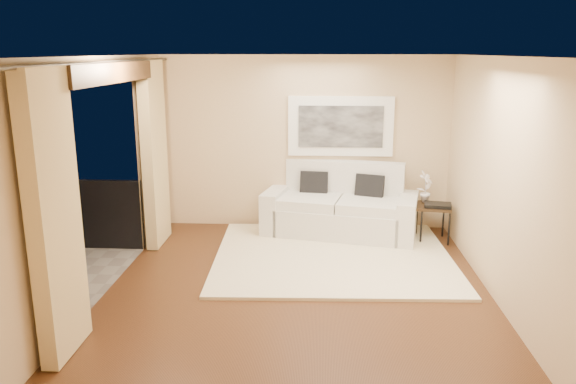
# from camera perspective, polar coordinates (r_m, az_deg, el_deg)

# --- Properties ---
(floor) EXTENTS (5.00, 5.00, 0.00)m
(floor) POSITION_cam_1_polar(r_m,az_deg,el_deg) (6.79, 0.99, -9.77)
(floor) COLOR #4D2C16
(floor) RESTS_ON ground
(room_shell) EXTENTS (5.00, 6.40, 5.00)m
(room_shell) POSITION_cam_1_polar(r_m,az_deg,el_deg) (6.64, -17.99, 11.46)
(room_shell) COLOR white
(room_shell) RESTS_ON ground
(balcony) EXTENTS (1.81, 2.60, 1.17)m
(balcony) POSITION_cam_1_polar(r_m,az_deg,el_deg) (7.60, -24.99, -7.07)
(balcony) COLOR #605B56
(balcony) RESTS_ON ground
(curtains) EXTENTS (0.16, 4.80, 2.64)m
(curtains) POSITION_cam_1_polar(r_m,az_deg,el_deg) (6.78, -17.07, 1.45)
(curtains) COLOR #DCC387
(curtains) RESTS_ON ground
(artwork) EXTENTS (1.62, 0.07, 0.92)m
(artwork) POSITION_cam_1_polar(r_m,az_deg,el_deg) (8.75, 5.37, 6.65)
(artwork) COLOR white
(artwork) RESTS_ON room_shell
(rug) EXTENTS (3.29, 2.89, 0.04)m
(rug) POSITION_cam_1_polar(r_m,az_deg,el_deg) (7.76, 4.58, -6.52)
(rug) COLOR #F7EBC6
(rug) RESTS_ON floor
(sofa) EXTENTS (2.43, 1.43, 1.09)m
(sofa) POSITION_cam_1_polar(r_m,az_deg,el_deg) (8.64, 5.37, -1.80)
(sofa) COLOR silver
(sofa) RESTS_ON floor
(side_table) EXTENTS (0.58, 0.58, 0.54)m
(side_table) POSITION_cam_1_polar(r_m,az_deg,el_deg) (8.55, 14.56, -1.70)
(side_table) COLOR black
(side_table) RESTS_ON floor
(tray) EXTENTS (0.42, 0.34, 0.05)m
(tray) POSITION_cam_1_polar(r_m,az_deg,el_deg) (8.46, 14.98, -1.30)
(tray) COLOR black
(tray) RESTS_ON side_table
(orchid) EXTENTS (0.30, 0.30, 0.48)m
(orchid) POSITION_cam_1_polar(r_m,az_deg,el_deg) (8.62, 13.80, 0.53)
(orchid) COLOR white
(orchid) RESTS_ON side_table
(bistro_table) EXTENTS (0.72, 0.72, 0.78)m
(bistro_table) POSITION_cam_1_polar(r_m,az_deg,el_deg) (7.31, -24.65, -3.51)
(bistro_table) COLOR black
(bistro_table) RESTS_ON balcony
(balcony_chair_far) EXTENTS (0.47, 0.47, 0.99)m
(balcony_chair_far) POSITION_cam_1_polar(r_m,az_deg,el_deg) (7.36, -24.52, -4.37)
(balcony_chair_far) COLOR black
(balcony_chair_far) RESTS_ON balcony
(balcony_chair_near) EXTENTS (0.54, 0.54, 1.01)m
(balcony_chair_near) POSITION_cam_1_polar(r_m,az_deg,el_deg) (7.49, -24.83, -4.03)
(balcony_chair_near) COLOR black
(balcony_chair_near) RESTS_ON balcony
(ice_bucket) EXTENTS (0.18, 0.18, 0.20)m
(ice_bucket) POSITION_cam_1_polar(r_m,az_deg,el_deg) (7.43, -24.99, -1.82)
(ice_bucket) COLOR silver
(ice_bucket) RESTS_ON bistro_table
(candle) EXTENTS (0.06, 0.06, 0.07)m
(candle) POSITION_cam_1_polar(r_m,az_deg,el_deg) (7.43, -24.10, -2.25)
(candle) COLOR red
(candle) RESTS_ON bistro_table
(vase) EXTENTS (0.04, 0.04, 0.18)m
(vase) POSITION_cam_1_polar(r_m,az_deg,el_deg) (7.11, -25.56, -2.65)
(vase) COLOR white
(vase) RESTS_ON bistro_table
(glass_a) EXTENTS (0.06, 0.06, 0.12)m
(glass_a) POSITION_cam_1_polar(r_m,az_deg,el_deg) (7.15, -24.21, -2.65)
(glass_a) COLOR silver
(glass_a) RESTS_ON bistro_table
(glass_b) EXTENTS (0.06, 0.06, 0.12)m
(glass_b) POSITION_cam_1_polar(r_m,az_deg,el_deg) (7.24, -23.57, -2.39)
(glass_b) COLOR silver
(glass_b) RESTS_ON bistro_table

